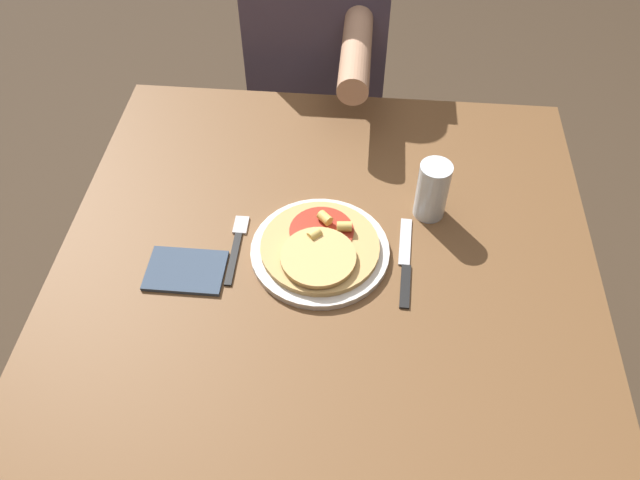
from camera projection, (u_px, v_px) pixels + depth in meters
ground_plane at (325, 415)px, 1.81m from camera, size 8.00×8.00×0.00m
dining_table at (326, 282)px, 1.31m from camera, size 1.05×0.99×0.76m
plate at (320, 251)px, 1.22m from camera, size 0.27×0.27×0.01m
pizza at (320, 247)px, 1.20m from camera, size 0.23×0.23×0.04m
fork at (237, 244)px, 1.23m from camera, size 0.03×0.18×0.00m
knife at (405, 263)px, 1.20m from camera, size 0.03×0.22×0.00m
drinking_glass at (432, 190)px, 1.24m from camera, size 0.06×0.06×0.13m
napkin at (186, 270)px, 1.19m from camera, size 0.15×0.10×0.01m
person_diner at (319, 58)px, 1.74m from camera, size 0.37×0.52×1.22m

